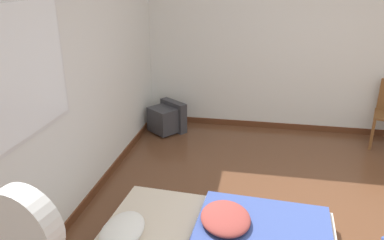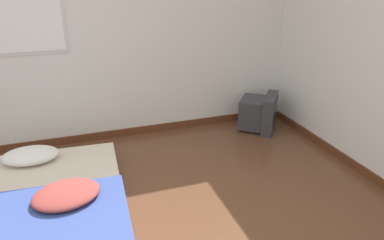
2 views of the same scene
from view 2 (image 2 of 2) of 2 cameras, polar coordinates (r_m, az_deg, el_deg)
name	(u,v)px [view 2 (image 2 of 2)]	position (r m, az deg, el deg)	size (l,w,h in m)	color
wall_back	(75,28)	(4.18, -17.39, 13.28)	(7.32, 0.08, 2.60)	silver
mattress_bed	(49,209)	(3.25, -20.95, -12.58)	(1.29, 2.01, 0.30)	beige
crt_tv	(260,113)	(4.67, 10.27, 1.11)	(0.59, 0.60, 0.45)	#333338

